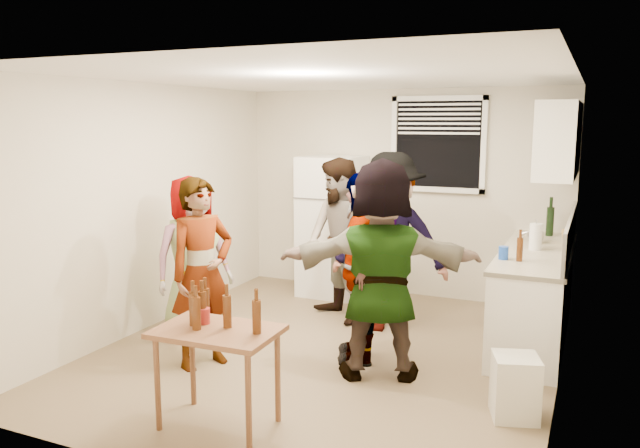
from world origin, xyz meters
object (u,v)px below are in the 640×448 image
at_px(kettle, 535,243).
at_px(beer_bottle_counter, 519,261).
at_px(serving_table, 220,425).
at_px(red_cup, 204,323).
at_px(guest_orange, 379,375).
at_px(beer_bottle_table, 194,325).
at_px(guest_grey, 195,335).
at_px(guest_black, 361,359).
at_px(blue_cup, 503,259).
at_px(trash_bin, 515,385).
at_px(guest_stripe, 205,364).
at_px(guest_back_right, 389,330).
at_px(wine_bottle, 549,236).
at_px(guest_back_left, 339,320).
at_px(refrigerator, 332,226).

height_order(kettle, beer_bottle_counter, beer_bottle_counter).
bearing_deg(serving_table, red_cup, 156.84).
bearing_deg(red_cup, guest_orange, 54.04).
xyz_separation_m(beer_bottle_table, guest_grey, (-1.06, 1.48, -0.71)).
bearing_deg(guest_black, beer_bottle_table, -43.77).
bearing_deg(kettle, red_cup, -101.24).
xyz_separation_m(beer_bottle_counter, blue_cup, (-0.14, 0.02, 0.00)).
bearing_deg(beer_bottle_table, trash_bin, 25.01).
relative_size(beer_bottle_table, guest_stripe, 0.14).
height_order(beer_bottle_counter, guest_orange, beer_bottle_counter).
bearing_deg(guest_grey, trash_bin, -69.38).
distance_m(blue_cup, guest_back_right, 1.47).
relative_size(wine_bottle, beer_bottle_table, 1.31).
bearing_deg(guest_back_left, guest_grey, -101.44).
bearing_deg(guest_orange, wine_bottle, -137.61).
relative_size(wine_bottle, guest_grey, 0.19).
distance_m(beer_bottle_counter, guest_stripe, 2.93).
bearing_deg(serving_table, guest_orange, 59.97).
distance_m(beer_bottle_table, guest_back_right, 2.62).
relative_size(beer_bottle_table, guest_back_left, 0.14).
xyz_separation_m(wine_bottle, guest_grey, (-3.15, -2.09, -0.90)).
bearing_deg(guest_black, guest_grey, -107.59).
bearing_deg(beer_bottle_counter, red_cup, -132.00).
xyz_separation_m(red_cup, guest_stripe, (-0.59, 0.83, -0.71)).
relative_size(wine_bottle, trash_bin, 0.67).
height_order(blue_cup, guest_back_left, blue_cup).
bearing_deg(guest_grey, red_cup, -112.22).
bearing_deg(guest_black, guest_orange, 24.16).
height_order(trash_bin, guest_orange, trash_bin).
bearing_deg(beer_bottle_table, serving_table, -0.87).
relative_size(beer_bottle_counter, guest_black, 0.12).
bearing_deg(guest_grey, guest_black, -57.39).
distance_m(wine_bottle, red_cup, 4.06).
xyz_separation_m(refrigerator, wine_bottle, (2.50, 0.10, 0.05)).
xyz_separation_m(trash_bin, serving_table, (-1.89, -0.97, -0.25)).
relative_size(blue_cup, beer_bottle_table, 0.49).
relative_size(kettle, red_cup, 1.96).
height_order(refrigerator, beer_bottle_counter, refrigerator).
relative_size(trash_bin, guest_back_right, 0.25).
xyz_separation_m(trash_bin, guest_back_right, (-1.42, 1.46, -0.25)).
height_order(serving_table, guest_stripe, serving_table).
bearing_deg(guest_orange, kettle, -140.91).
bearing_deg(guest_back_left, guest_black, -21.49).
bearing_deg(red_cup, kettle, 57.46).
xyz_separation_m(beer_bottle_table, guest_orange, (0.94, 1.29, -0.71)).
bearing_deg(guest_grey, guest_back_left, -17.81).
relative_size(blue_cup, guest_back_right, 0.06).
bearing_deg(guest_black, kettle, 119.13).
bearing_deg(serving_table, trash_bin, 27.27).
bearing_deg(trash_bin, kettle, 92.48).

